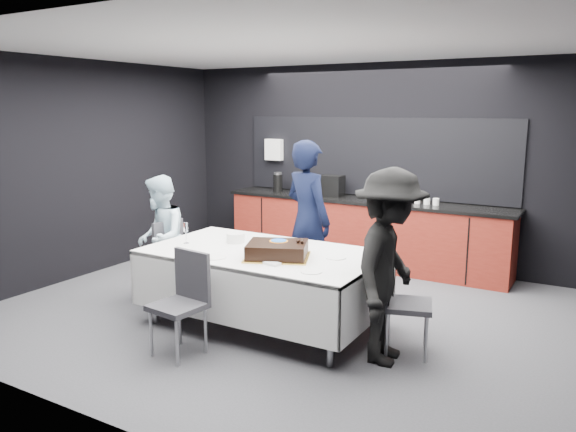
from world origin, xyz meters
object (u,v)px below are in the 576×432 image
at_px(chair_near, 184,295).
at_px(chair_left, 163,253).
at_px(plate_stack, 236,238).
at_px(party_table, 263,264).
at_px(cake_assembly, 277,250).
at_px(champagne_flute, 186,229).
at_px(person_center, 308,220).
at_px(person_left, 160,238).
at_px(person_right, 389,267).
at_px(chair_right, 399,295).

bearing_deg(chair_near, chair_left, 139.39).
relative_size(plate_stack, chair_near, 0.21).
distance_m(party_table, plate_stack, 0.51).
bearing_deg(party_table, plate_stack, 160.53).
bearing_deg(chair_near, party_table, 73.44).
relative_size(cake_assembly, champagne_flute, 3.29).
bearing_deg(cake_assembly, champagne_flute, 179.47).
relative_size(party_table, chair_near, 2.51).
height_order(cake_assembly, person_center, person_center).
height_order(party_table, plate_stack, plate_stack).
bearing_deg(person_center, champagne_flute, 75.74).
height_order(cake_assembly, person_left, person_left).
xyz_separation_m(person_center, person_left, (-1.43, -0.90, -0.20)).
relative_size(party_table, cake_assembly, 3.14).
bearing_deg(plate_stack, person_right, -9.40).
bearing_deg(chair_left, person_right, -5.66).
distance_m(cake_assembly, plate_stack, 0.77).
relative_size(plate_stack, person_left, 0.14).
bearing_deg(cake_assembly, chair_right, 11.09).
height_order(party_table, cake_assembly, cake_assembly).
distance_m(plate_stack, chair_left, 1.07).
xyz_separation_m(plate_stack, person_center, (0.42, 0.84, 0.09)).
xyz_separation_m(chair_near, person_left, (-1.19, 0.99, 0.18)).
bearing_deg(chair_near, plate_stack, 99.47).
xyz_separation_m(champagne_flute, person_center, (0.84, 1.14, -0.02)).
bearing_deg(chair_near, person_left, 140.19).
distance_m(party_table, person_left, 1.46).
xyz_separation_m(party_table, person_left, (-1.45, 0.09, 0.08)).
xyz_separation_m(cake_assembly, chair_left, (-1.73, 0.29, -0.32)).
bearing_deg(chair_right, chair_near, -149.95).
height_order(party_table, chair_right, chair_right).
height_order(chair_near, person_right, person_right).
xyz_separation_m(champagne_flute, chair_near, (0.60, -0.75, -0.40)).
bearing_deg(champagne_flute, chair_left, 155.05).
distance_m(plate_stack, person_right, 1.84).
relative_size(champagne_flute, chair_right, 0.24).
distance_m(champagne_flute, chair_near, 1.04).
bearing_deg(chair_near, person_center, 82.76).
relative_size(plate_stack, chair_left, 0.21).
distance_m(cake_assembly, champagne_flute, 1.13).
xyz_separation_m(chair_left, person_right, (2.84, -0.28, 0.31)).
distance_m(champagne_flute, person_right, 2.24).
height_order(champagne_flute, person_right, person_right).
height_order(plate_stack, chair_right, chair_right).
relative_size(person_center, person_right, 1.08).
bearing_deg(person_center, chair_right, 169.10).
relative_size(cake_assembly, chair_left, 0.80).
bearing_deg(person_right, plate_stack, 75.20).
relative_size(plate_stack, chair_right, 0.21).
relative_size(plate_stack, person_right, 0.11).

